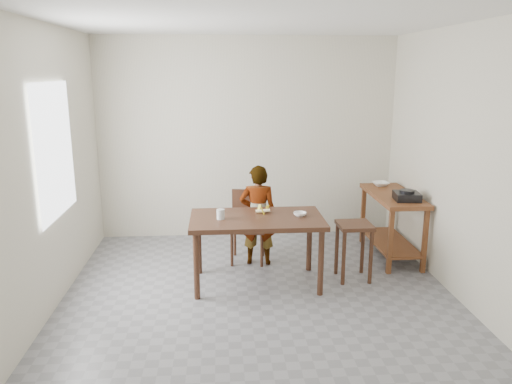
{
  "coord_description": "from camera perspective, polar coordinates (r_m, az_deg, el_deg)",
  "views": [
    {
      "loc": [
        -0.39,
        -4.72,
        2.26
      ],
      "look_at": [
        0.0,
        0.4,
        1.0
      ],
      "focal_mm": 35.0,
      "sensor_mm": 36.0,
      "label": 1
    }
  ],
  "objects": [
    {
      "name": "floor",
      "position": [
        5.26,
        0.34,
        -11.92
      ],
      "size": [
        4.0,
        4.0,
        0.04
      ],
      "primitive_type": "cube",
      "color": "slate",
      "rests_on": "ground"
    },
    {
      "name": "ceiling",
      "position": [
        4.76,
        0.38,
        19.34
      ],
      "size": [
        4.0,
        4.0,
        0.04
      ],
      "primitive_type": "cube",
      "color": "white",
      "rests_on": "wall_back"
    },
    {
      "name": "wall_back",
      "position": [
        6.81,
        -1.03,
        6.11
      ],
      "size": [
        4.0,
        0.04,
        2.7
      ],
      "primitive_type": "cube",
      "color": "beige",
      "rests_on": "ground"
    },
    {
      "name": "wall_front",
      "position": [
        2.88,
        3.65,
        -4.69
      ],
      "size": [
        4.0,
        0.04,
        2.7
      ],
      "primitive_type": "cube",
      "color": "beige",
      "rests_on": "ground"
    },
    {
      "name": "wall_left",
      "position": [
        5.08,
        -23.03,
        2.36
      ],
      "size": [
        0.04,
        4.0,
        2.7
      ],
      "primitive_type": "cube",
      "color": "beige",
      "rests_on": "ground"
    },
    {
      "name": "wall_right",
      "position": [
        5.38,
        22.38,
        3.0
      ],
      "size": [
        0.04,
        4.0,
        2.7
      ],
      "primitive_type": "cube",
      "color": "beige",
      "rests_on": "ground"
    },
    {
      "name": "window_pane",
      "position": [
        5.22,
        -21.98,
        4.42
      ],
      "size": [
        0.02,
        1.1,
        1.3
      ],
      "primitive_type": "cube",
      "color": "white",
      "rests_on": "wall_left"
    },
    {
      "name": "dining_table",
      "position": [
        5.38,
        0.08,
        -6.74
      ],
      "size": [
        1.4,
        0.8,
        0.75
      ],
      "primitive_type": null,
      "color": "#3F2417",
      "rests_on": "floor"
    },
    {
      "name": "prep_counter",
      "position": [
        6.37,
        15.22,
        -3.68
      ],
      "size": [
        0.5,
        1.2,
        0.8
      ],
      "primitive_type": null,
      "color": "brown",
      "rests_on": "floor"
    },
    {
      "name": "child",
      "position": [
        5.87,
        0.23,
        -2.67
      ],
      "size": [
        0.47,
        0.34,
        1.2
      ],
      "primitive_type": "imported",
      "rotation": [
        0.0,
        0.0,
        3.02
      ],
      "color": "white",
      "rests_on": "floor"
    },
    {
      "name": "dining_chair",
      "position": [
        5.99,
        -0.95,
        -4.07
      ],
      "size": [
        0.46,
        0.46,
        0.85
      ],
      "primitive_type": null,
      "rotation": [
        0.0,
        0.0,
        -0.13
      ],
      "color": "#3F2417",
      "rests_on": "floor"
    },
    {
      "name": "stool",
      "position": [
        5.63,
        11.07,
        -6.66
      ],
      "size": [
        0.37,
        0.37,
        0.64
      ],
      "primitive_type": null,
      "rotation": [
        0.0,
        0.0,
        0.02
      ],
      "color": "#3F2417",
      "rests_on": "floor"
    },
    {
      "name": "glass_tumbler",
      "position": [
        5.19,
        -4.06,
        -2.55
      ],
      "size": [
        0.1,
        0.1,
        0.1
      ],
      "primitive_type": "cylinder",
      "rotation": [
        0.0,
        0.0,
        -0.28
      ],
      "color": "silver",
      "rests_on": "dining_table"
    },
    {
      "name": "small_bowl",
      "position": [
        5.31,
        5.04,
        -2.54
      ],
      "size": [
        0.15,
        0.15,
        0.04
      ],
      "primitive_type": "imported",
      "rotation": [
        0.0,
        0.0,
        -0.14
      ],
      "color": "white",
      "rests_on": "dining_table"
    },
    {
      "name": "banana",
      "position": [
        5.4,
        0.79,
        -2.12
      ],
      "size": [
        0.19,
        0.14,
        0.06
      ],
      "primitive_type": null,
      "rotation": [
        0.0,
        0.0,
        -0.09
      ],
      "color": "#FAD157",
      "rests_on": "dining_table"
    },
    {
      "name": "serving_bowl",
      "position": [
        6.64,
        14.04,
        0.9
      ],
      "size": [
        0.23,
        0.23,
        0.05
      ],
      "primitive_type": "imported",
      "rotation": [
        0.0,
        0.0,
        0.11
      ],
      "color": "white",
      "rests_on": "prep_counter"
    },
    {
      "name": "gas_burner",
      "position": [
        5.99,
        16.85,
        -0.47
      ],
      "size": [
        0.3,
        0.3,
        0.09
      ],
      "primitive_type": "cube",
      "rotation": [
        0.0,
        0.0,
        -0.11
      ],
      "color": "black",
      "rests_on": "prep_counter"
    }
  ]
}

